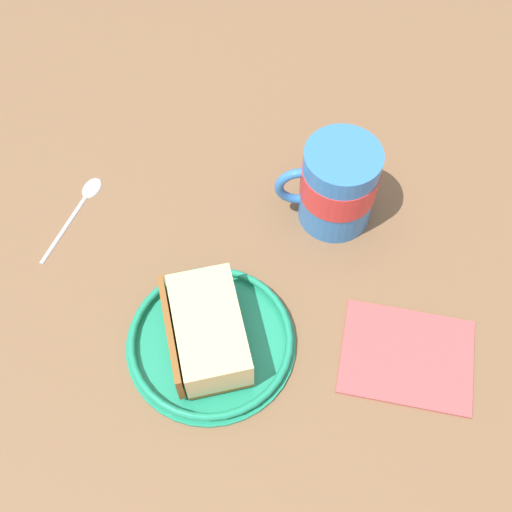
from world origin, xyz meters
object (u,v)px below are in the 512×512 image
Objects in this scene: teaspoon at (82,200)px; cake_slice at (204,331)px; small_plate at (209,340)px; folded_napkin at (407,356)px; tea_mug at (337,184)px.

cake_slice is at bearing -129.09° from teaspoon.
small_plate is 23.16cm from teaspoon.
cake_slice is 1.00× the size of folded_napkin.
tea_mug is at bearing -29.94° from cake_slice.
cake_slice is at bearing 150.06° from tea_mug.
teaspoon is at bearing 97.32° from tea_mug.
cake_slice is 1.04× the size of teaspoon.
small_plate is 19.81cm from folded_napkin.
teaspoon reaches higher than folded_napkin.
tea_mug is (18.06, -10.22, 4.74)cm from small_plate.
folded_napkin is (2.22, -19.68, -0.46)cm from small_plate.
teaspoon is 0.96× the size of folded_napkin.
folded_napkin is at bearing -83.56° from small_plate.
cake_slice is at bearing 113.42° from small_plate.
small_plate is 21.28cm from tea_mug.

